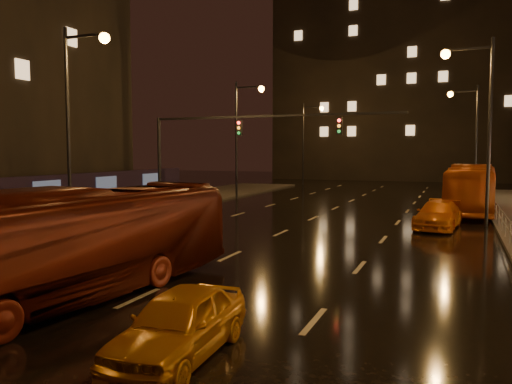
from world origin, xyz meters
TOP-DOWN VIEW (x-y plane):
  - ground at (0.00, 20.00)m, footprint 140.00×140.00m
  - sidewalk_left at (-13.50, 15.00)m, footprint 7.00×70.00m
  - building_distant at (4.00, 72.00)m, footprint 44.00×16.00m
  - traffic_signal at (-5.06, 20.00)m, footprint 15.31×0.32m
  - railing_right at (10.20, 18.00)m, footprint 0.05×56.00m
  - bus_red at (-1.50, 3.23)m, footprint 3.93×11.26m
  - bus_curb at (9.00, 28.48)m, footprint 3.39×11.78m
  - taxi_near at (3.11, 1.00)m, footprint 1.73×3.98m
  - taxi_far at (7.20, 20.62)m, footprint 2.56×5.11m

SIDE VIEW (x-z plane):
  - ground at x=0.00m, z-range 0.00..0.00m
  - sidewalk_left at x=-13.50m, z-range 0.00..0.15m
  - taxi_near at x=3.11m, z-range 0.00..1.34m
  - taxi_far at x=7.20m, z-range 0.00..1.42m
  - railing_right at x=10.20m, z-range 0.40..1.40m
  - bus_red at x=-1.50m, z-range 0.00..3.07m
  - bus_curb at x=9.00m, z-range 0.00..3.24m
  - traffic_signal at x=-5.06m, z-range 1.64..7.84m
  - building_distant at x=4.00m, z-range 0.00..36.00m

